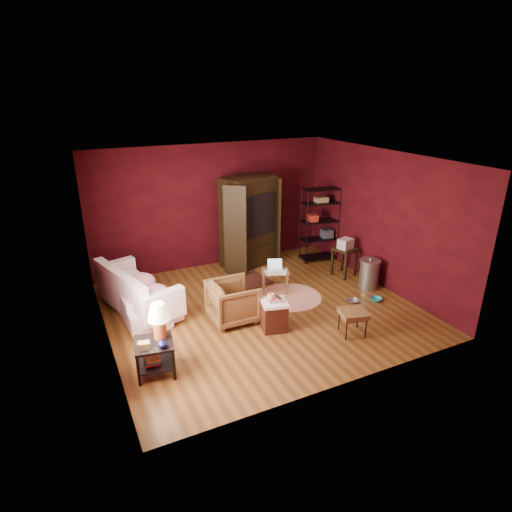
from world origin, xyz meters
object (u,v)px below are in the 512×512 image
at_px(sofa, 137,294).
at_px(side_table, 157,332).
at_px(armchair, 233,300).
at_px(wire_shelving, 320,222).
at_px(hamper, 274,315).
at_px(laptop_desk, 275,273).
at_px(tv_armoire, 249,220).

relative_size(sofa, side_table, 1.74).
distance_m(sofa, armchair, 1.82).
xyz_separation_m(sofa, wire_shelving, (4.47, 0.71, 0.60)).
bearing_deg(armchair, wire_shelving, -58.31).
relative_size(side_table, hamper, 1.78).
relative_size(laptop_desk, tv_armoire, 0.32).
distance_m(sofa, wire_shelving, 4.56).
bearing_deg(armchair, side_table, 120.47).
distance_m(laptop_desk, tv_armoire, 1.71).
bearing_deg(sofa, tv_armoire, -71.39).
distance_m(side_table, tv_armoire, 4.30).
bearing_deg(side_table, laptop_desk, 29.40).
distance_m(armchair, hamper, 0.80).
bearing_deg(laptop_desk, hamper, -95.84).
bearing_deg(side_table, tv_armoire, 46.93).
bearing_deg(sofa, wire_shelving, -84.96).
bearing_deg(armchair, sofa, 54.98).
bearing_deg(tv_armoire, laptop_desk, -113.61).
relative_size(hamper, laptop_desk, 0.90).
distance_m(sofa, hamper, 2.59).
xyz_separation_m(laptop_desk, wire_shelving, (1.78, 1.09, 0.55)).
xyz_separation_m(sofa, armchair, (1.47, -1.07, 0.04)).
xyz_separation_m(side_table, tv_armoire, (2.92, 3.12, 0.44)).
bearing_deg(laptop_desk, armchair, -127.74).
bearing_deg(tv_armoire, wire_shelving, -34.25).
bearing_deg(wire_shelving, tv_armoire, 171.67).
distance_m(sofa, side_table, 1.97).
xyz_separation_m(hamper, laptop_desk, (0.70, 1.27, 0.14)).
xyz_separation_m(hamper, tv_armoire, (0.85, 2.83, 0.81)).
height_order(side_table, hamper, side_table).
bearing_deg(wire_shelving, sofa, -163.25).
height_order(laptop_desk, tv_armoire, tv_armoire).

